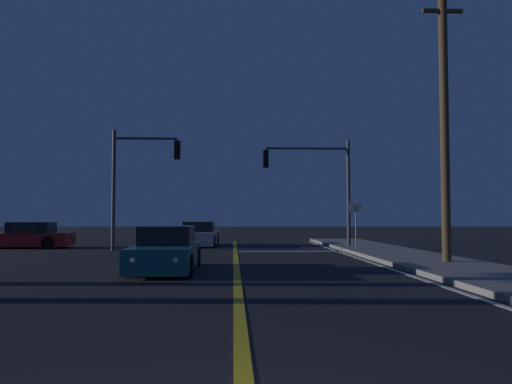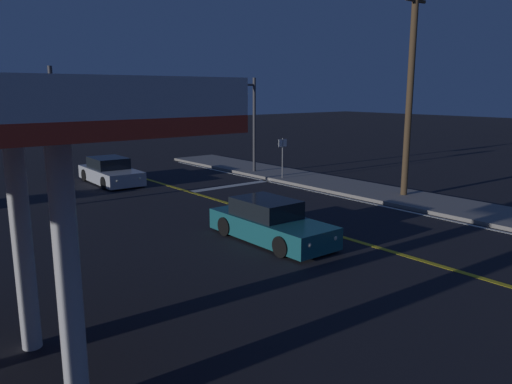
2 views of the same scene
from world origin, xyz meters
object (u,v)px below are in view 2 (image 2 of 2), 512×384
object	(u,v)px
traffic_signal_far_left	(81,115)
car_lead_oncoming_silver	(110,172)
traffic_signal_near_right	(231,110)
utility_pole_right	(411,82)
street_sign_corner	(283,152)
car_distant_tail_teal	(270,223)

from	to	relation	value
traffic_signal_far_left	car_lead_oncoming_silver	bearing A→B (deg)	54.78
traffic_signal_near_right	traffic_signal_far_left	xyz separation A→B (m)	(-8.87, -1.40, 0.08)
traffic_signal_far_left	utility_pole_right	size ratio (longest dim) A/B	0.58
traffic_signal_near_right	street_sign_corner	distance (m)	3.79
street_sign_corner	car_distant_tail_teal	bearing A→B (deg)	-134.08
traffic_signal_near_right	street_sign_corner	world-z (taller)	traffic_signal_near_right
car_distant_tail_teal	utility_pole_right	size ratio (longest dim) A/B	0.47
car_lead_oncoming_silver	street_sign_corner	distance (m)	9.21
car_distant_tail_teal	traffic_signal_near_right	world-z (taller)	traffic_signal_near_right
car_distant_tail_teal	traffic_signal_far_left	bearing A→B (deg)	-74.15
traffic_signal_near_right	utility_pole_right	size ratio (longest dim) A/B	0.56
car_lead_oncoming_silver	utility_pole_right	distance (m)	15.61
street_sign_corner	traffic_signal_near_right	bearing A→B (deg)	115.84
utility_pole_right	car_lead_oncoming_silver	bearing A→B (deg)	126.66
utility_pole_right	street_sign_corner	size ratio (longest dim) A/B	4.31
car_lead_oncoming_silver	street_sign_corner	world-z (taller)	street_sign_corner
car_lead_oncoming_silver	utility_pole_right	xyz separation A→B (m)	(8.91, -11.97, 4.58)
traffic_signal_far_left	street_sign_corner	distance (m)	10.56
car_lead_oncoming_silver	traffic_signal_near_right	xyz separation A→B (m)	(6.15, -2.44, 3.15)
utility_pole_right	street_sign_corner	distance (m)	7.76
utility_pole_right	traffic_signal_far_left	bearing A→B (deg)	145.03
traffic_signal_near_right	car_distant_tail_teal	bearing A→B (deg)	59.57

